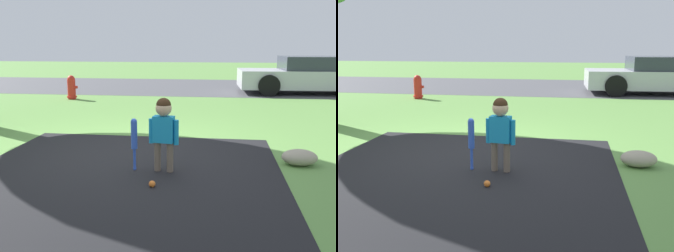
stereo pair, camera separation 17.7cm
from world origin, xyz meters
TOP-DOWN VIEW (x-y plane):
  - ground_plane at (0.00, 0.00)m, footprint 60.00×60.00m
  - driveway_strip at (0.22, -2.50)m, footprint 3.90×7.00m
  - street_strip at (0.00, 9.19)m, footprint 40.00×6.00m
  - child at (0.70, -0.78)m, footprint 0.38×0.20m
  - baseball_bat at (0.33, -0.78)m, footprint 0.08×0.08m
  - sports_ball at (0.65, -1.33)m, footprint 0.08×0.08m
  - fire_hydrant at (-2.91, 5.26)m, footprint 0.32×0.29m
  - parked_car at (4.27, 7.63)m, footprint 4.44×2.19m
  - edging_rock at (2.44, -0.29)m, footprint 0.46×0.32m

SIDE VIEW (x-z plane):
  - ground_plane at x=0.00m, z-range 0.00..0.00m
  - street_strip at x=0.00m, z-range 0.00..0.01m
  - driveway_strip at x=0.22m, z-range 0.00..0.01m
  - sports_ball at x=0.65m, z-range 0.00..0.08m
  - edging_rock at x=2.44m, z-range 0.00..0.21m
  - fire_hydrant at x=-2.91m, z-range -0.01..0.69m
  - baseball_bat at x=0.33m, z-range 0.10..0.77m
  - parked_car at x=4.27m, z-range -0.02..1.18m
  - child at x=0.70m, z-range 0.14..1.07m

